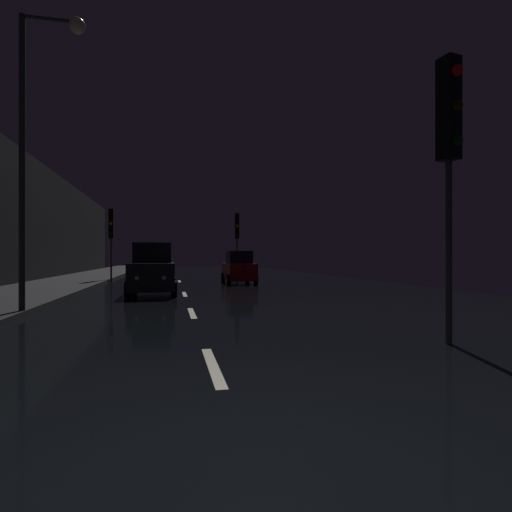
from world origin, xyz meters
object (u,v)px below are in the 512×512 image
Objects in this scene: traffic_light_near_right at (450,134)px; traffic_light_far_left at (111,229)px; traffic_light_far_right at (237,231)px; car_parked_right_far at (239,268)px; streetlamp_overhead at (39,119)px; car_approaching_headlights at (153,271)px.

traffic_light_far_left is at bearing -166.44° from traffic_light_near_right.
traffic_light_near_right is at bearing 4.87° from traffic_light_far_right.
car_parked_right_far is at bearing 173.87° from traffic_light_near_right.
streetlamp_overhead is 15.35m from car_parked_right_far.
car_approaching_headlights is at bearing 65.66° from streetlamp_overhead.
traffic_light_far_right is at bearing 154.52° from car_approaching_headlights.
traffic_light_near_right reaches higher than car_approaching_headlights.
car_approaching_headlights is (2.99, -9.48, -2.40)m from traffic_light_far_left.
traffic_light_far_right is at bearing -8.27° from car_parked_right_far.
traffic_light_near_right reaches higher than car_parked_right_far.
traffic_light_far_right reaches higher than car_parked_right_far.
traffic_light_far_left is at bearing 90.80° from streetlamp_overhead.
car_parked_right_far is at bearing 66.04° from traffic_light_far_left.
car_parked_right_far is (7.65, 12.54, -4.47)m from streetlamp_overhead.
traffic_light_far_right is 1.26× the size of car_parked_right_far.
traffic_light_far_left is 0.97× the size of traffic_light_far_right.
streetlamp_overhead reaches higher than car_approaching_headlights.
traffic_light_far_right is at bearing 64.91° from streetlamp_overhead.
traffic_light_near_right is at bearing -177.13° from car_parked_right_far.
traffic_light_far_right is at bearing 171.25° from traffic_light_near_right.
traffic_light_far_left reaches higher than car_approaching_headlights.
traffic_light_far_right reaches higher than traffic_light_far_left.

